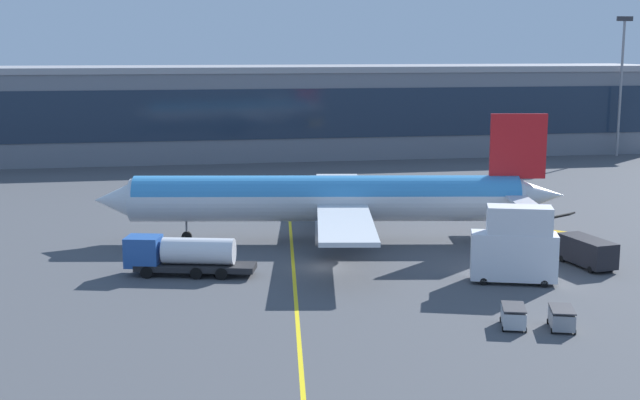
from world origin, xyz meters
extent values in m
plane|color=#47494F|center=(0.00, 0.00, 0.00)|extent=(700.00, 700.00, 0.00)
cube|color=yellow|center=(-2.53, 2.00, 0.00)|extent=(10.82, 79.34, 0.01)
cube|color=slate|center=(-18.88, 78.49, 7.28)|extent=(184.31, 20.08, 14.55)
cube|color=#1E2D42|center=(-18.88, 68.39, 8.00)|extent=(178.78, 0.16, 8.15)
cube|color=#99999E|center=(-18.88, 78.49, 15.05)|extent=(187.99, 20.48, 1.00)
cylinder|color=silver|center=(2.00, 10.00, 4.13)|extent=(38.24, 10.70, 4.19)
cylinder|color=#388CD1|center=(2.00, 10.00, 4.51)|extent=(37.46, 10.40, 4.03)
cone|color=silver|center=(-18.21, 13.53, 4.13)|extent=(4.82, 4.65, 3.98)
cone|color=silver|center=(22.41, 6.42, 4.55)|extent=(5.57, 4.38, 3.56)
cube|color=red|center=(20.26, 6.80, 9.37)|extent=(5.43, 1.29, 6.29)
cube|color=silver|center=(19.05, 2.75, 4.76)|extent=(3.13, 6.95, 0.24)
cube|color=silver|center=(20.49, 11.01, 4.76)|extent=(3.13, 6.95, 0.24)
cube|color=silver|center=(1.73, -0.21, 3.82)|extent=(7.49, 16.59, 0.40)
cube|color=silver|center=(5.21, 19.68, 3.82)|extent=(7.49, 16.59, 0.40)
cylinder|color=#939399|center=(1.25, 2.80, 2.36)|extent=(3.58, 2.83, 2.31)
cylinder|color=#939399|center=(3.73, 17.02, 2.36)|extent=(3.58, 2.83, 2.31)
cylinder|color=black|center=(-11.51, 12.36, 0.50)|extent=(1.05, 0.57, 1.00)
cylinder|color=slate|center=(-11.51, 12.36, 1.52)|extent=(0.20, 0.20, 2.03)
cylinder|color=black|center=(3.92, 7.74, 0.50)|extent=(1.05, 0.57, 1.00)
cylinder|color=slate|center=(3.92, 7.74, 1.52)|extent=(0.20, 0.20, 2.03)
cylinder|color=black|center=(4.57, 11.46, 0.50)|extent=(1.05, 0.57, 1.00)
cylinder|color=slate|center=(4.57, 11.46, 1.52)|extent=(0.20, 0.20, 2.03)
cube|color=#232326|center=(-11.16, -0.64, 0.75)|extent=(10.31, 4.99, 0.50)
cube|color=#26519E|center=(-15.41, 0.49, 2.00)|extent=(3.35, 3.14, 2.50)
cube|color=black|center=(-16.63, 0.82, 2.50)|extent=(0.75, 2.26, 1.12)
cylinder|color=silver|center=(-10.89, -0.71, 2.10)|extent=(6.36, 3.67, 2.20)
cylinder|color=black|center=(-15.17, -0.80, 0.50)|extent=(1.06, 0.60, 1.00)
cylinder|color=black|center=(-14.56, 1.50, 0.50)|extent=(1.06, 0.60, 1.00)
cylinder|color=black|center=(-11.17, -1.86, 0.50)|extent=(1.06, 0.60, 1.00)
cylinder|color=black|center=(-10.56, 0.43, 0.50)|extent=(1.06, 0.60, 1.00)
cylinder|color=black|center=(-9.14, -2.40, 0.50)|extent=(1.06, 0.60, 1.00)
cylinder|color=black|center=(-8.53, -0.11, 0.50)|extent=(1.06, 0.60, 1.00)
cube|color=yellow|center=(21.88, 5.15, 0.85)|extent=(5.39, 5.76, 1.10)
cube|color=black|center=(21.88, 5.15, 2.30)|extent=(5.56, 6.05, 2.38)
cylinder|color=black|center=(19.85, 6.16, 0.30)|extent=(0.58, 0.62, 0.60)
cylinder|color=black|center=(21.13, 7.29, 0.30)|extent=(0.58, 0.62, 0.60)
cylinder|color=black|center=(22.63, 3.01, 0.30)|extent=(0.58, 0.62, 0.60)
cylinder|color=black|center=(23.91, 4.14, 0.30)|extent=(0.58, 0.62, 0.60)
cube|color=white|center=(14.05, -7.51, 2.20)|extent=(7.24, 4.52, 3.80)
cube|color=silver|center=(14.37, -7.62, 5.20)|extent=(5.59, 3.86, 2.20)
cylinder|color=black|center=(11.44, -7.83, 0.30)|extent=(0.65, 0.43, 0.60)
cylinder|color=black|center=(12.15, -5.69, 0.30)|extent=(0.65, 0.43, 0.60)
cylinder|color=black|center=(15.96, -9.33, 0.30)|extent=(0.65, 0.43, 0.60)
cylinder|color=black|center=(16.67, -7.20, 0.30)|extent=(0.65, 0.43, 0.60)
cube|color=black|center=(22.41, -3.80, 1.40)|extent=(3.16, 6.08, 2.20)
cube|color=black|center=(22.63, -5.23, 1.79)|extent=(2.35, 2.32, 0.66)
cylinder|color=black|center=(23.74, -5.65, 0.30)|extent=(0.34, 0.63, 0.60)
cylinder|color=black|center=(21.69, -5.97, 0.30)|extent=(0.34, 0.63, 0.60)
cylinder|color=black|center=(23.12, -1.64, 0.30)|extent=(0.34, 0.63, 0.60)
cylinder|color=black|center=(21.07, -1.95, 0.30)|extent=(0.34, 0.63, 0.60)
cube|color=#B2B7BC|center=(9.60, -18.16, 0.73)|extent=(2.23, 2.94, 1.10)
cube|color=#333338|center=(9.60, -18.16, 1.43)|extent=(2.27, 2.99, 0.10)
cylinder|color=black|center=(9.20, -16.94, 0.18)|extent=(0.22, 0.38, 0.36)
cylinder|color=black|center=(10.63, -17.40, 0.18)|extent=(0.22, 0.38, 0.36)
cylinder|color=black|center=(8.56, -18.92, 0.18)|extent=(0.22, 0.38, 0.36)
cylinder|color=black|center=(9.99, -19.38, 0.18)|extent=(0.22, 0.38, 0.36)
cube|color=gray|center=(12.64, -19.14, 0.73)|extent=(2.23, 2.94, 1.10)
cube|color=#333338|center=(12.64, -19.14, 1.43)|extent=(2.27, 2.99, 0.10)
cylinder|color=black|center=(12.25, -17.92, 0.18)|extent=(0.22, 0.38, 0.36)
cylinder|color=black|center=(13.68, -18.38, 0.18)|extent=(0.22, 0.38, 0.36)
cylinder|color=black|center=(11.61, -19.90, 0.18)|extent=(0.22, 0.38, 0.36)
cylinder|color=black|center=(13.04, -20.36, 0.18)|extent=(0.22, 0.38, 0.36)
cylinder|color=gray|center=(64.51, 66.49, 11.56)|extent=(0.44, 0.44, 23.12)
cube|color=#333338|center=(64.51, 66.49, 23.52)|extent=(2.80, 0.50, 0.80)
camera|label=1|loc=(-13.53, -71.13, 18.88)|focal=48.34mm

